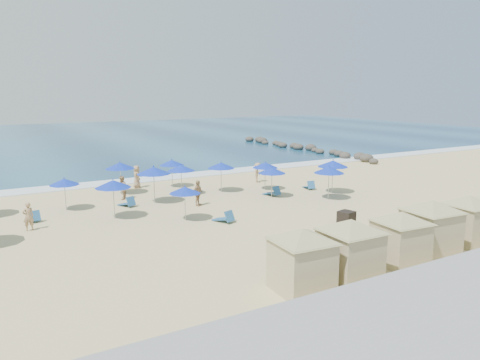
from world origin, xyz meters
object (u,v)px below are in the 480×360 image
Objects in this scene: cabana_2 at (401,231)px; umbrella_11 at (329,170)px; umbrella_4 at (120,166)px; umbrella_8 at (272,170)px; umbrella_9 at (221,165)px; umbrella_5 at (154,170)px; umbrella_10 at (265,165)px; umbrella_12 at (333,164)px; beachgoer_4 at (137,177)px; rock_jetty at (303,148)px; beachgoer_2 at (198,193)px; trash_bin at (346,218)px; umbrella_13 at (172,163)px; umbrella_2 at (64,182)px; umbrella_3 at (113,184)px; cabana_4 at (469,213)px; umbrella_7 at (181,168)px; cabana_3 at (431,220)px; cabana_0 at (302,252)px; beachgoer_3 at (258,173)px; umbrella_6 at (185,190)px; beachgoer_0 at (28,216)px; beachgoer_1 at (122,188)px.

umbrella_11 is (5.66, 11.29, 0.62)m from cabana_2.
umbrella_4 reaches higher than umbrella_8.
umbrella_9 is at bearing 123.02° from umbrella_8.
umbrella_10 is (8.95, -0.20, -0.32)m from umbrella_5.
umbrella_12 is 1.44× the size of beachgoer_4.
beachgoer_2 is (-24.48, -20.11, 0.51)m from rock_jetty.
trash_bin is (-19.07, -28.59, 0.04)m from rock_jetty.
umbrella_12 reaches higher than rock_jetty.
umbrella_12 is 12.57m from umbrella_13.
umbrella_10 reaches higher than umbrella_2.
umbrella_3 is at bearing 122.40° from cabana_2.
umbrella_13 is at bearing -150.27° from rock_jetty.
umbrella_9 is at bearing 131.27° from umbrella_11.
umbrella_2 is 11.30m from umbrella_9.
rock_jetty is 10.22× the size of umbrella_12.
umbrella_4 is (-11.85, 20.14, 0.61)m from cabana_4.
umbrella_7 is 0.90× the size of umbrella_12.
beachgoer_2 is at bearing -140.60° from rock_jetty.
rock_jetty is 11.61× the size of umbrella_13.
cabana_3 is at bearing -77.67° from umbrella_13.
cabana_0 is 18.22m from umbrella_7.
umbrella_5 is at bearing 102.12° from beachgoer_2.
beachgoer_2 is at bearing 102.26° from cabana_2.
rock_jetty is 15.97× the size of beachgoer_3.
cabana_0 is at bearing -134.56° from umbrella_11.
umbrella_10 is at bearing 10.80° from umbrella_3.
beachgoer_3 is at bearing -13.86° from umbrella_13.
umbrella_4 is 4.31m from umbrella_13.
cabana_0 is at bearing -90.83° from umbrella_6.
umbrella_4 is at bearing -145.36° from beachgoer_0.
umbrella_5 is 5.44m from umbrella_13.
umbrella_5 is (5.64, -1.02, 0.40)m from umbrella_2.
trash_bin is at bearing -80.23° from umbrella_9.
beachgoer_2 is at bearing -61.15° from umbrella_4.
cabana_3 is at bearing -52.48° from umbrella_2.
cabana_0 is at bearing -161.06° from beachgoer_3.
umbrella_4 is at bearing -153.46° from rock_jetty.
rock_jetty is 35.32m from umbrella_6.
umbrella_12 is (1.61, 1.44, 0.12)m from umbrella_11.
cabana_3 is at bearing -177.36° from cabana_4.
umbrella_6 is at bearing 38.18° from beachgoer_1.
beachgoer_1 is (6.64, 4.87, 0.04)m from beachgoer_0.
umbrella_6 is at bearing -111.59° from umbrella_7.
umbrella_5 reaches higher than umbrella_8.
umbrella_2 is 17.78m from umbrella_11.
umbrella_9 is 1.42× the size of beachgoer_3.
beachgoer_2 is 0.96× the size of beachgoer_4.
umbrella_8 is (7.93, -2.61, -0.30)m from umbrella_5.
umbrella_4 is at bearing 113.49° from cabana_3.
umbrella_2 is (-16.33, 17.17, 0.33)m from cabana_4.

